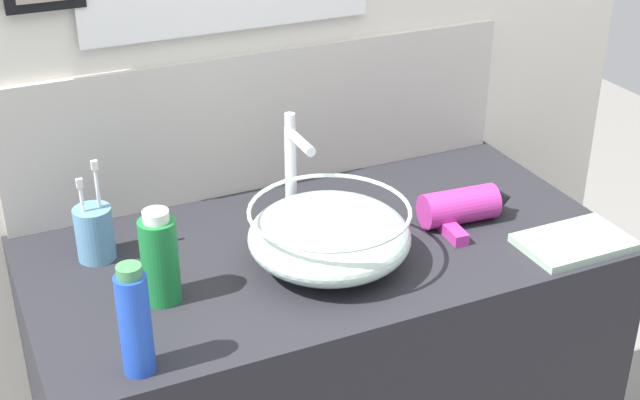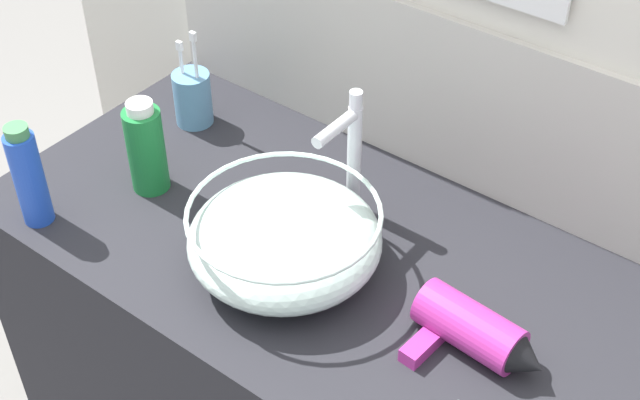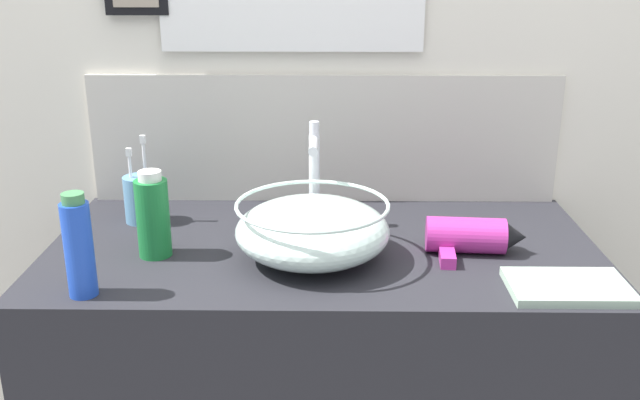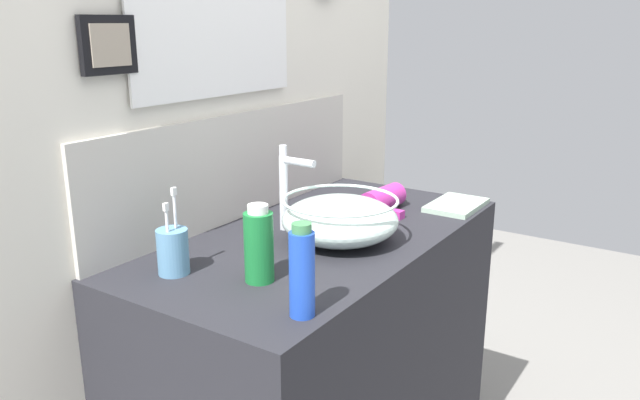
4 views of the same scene
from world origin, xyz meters
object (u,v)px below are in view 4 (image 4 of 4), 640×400
object	(u,v)px
hair_drier	(386,199)
hand_towel	(456,205)
lotion_bottle	(302,272)
faucet	(287,183)
glass_bowl_sink	(340,219)
toothbrush_cup	(173,251)
soap_dispenser	(259,245)

from	to	relation	value
hair_drier	hand_towel	world-z (taller)	hair_drier
lotion_bottle	faucet	bearing A→B (deg)	39.54
faucet	hair_drier	distance (m)	0.37
hair_drier	lotion_bottle	xyz separation A→B (m)	(-0.74, -0.20, 0.06)
hair_drier	lotion_bottle	bearing A→B (deg)	-164.72
lotion_bottle	hand_towel	world-z (taller)	lotion_bottle
glass_bowl_sink	hair_drier	distance (m)	0.33
faucet	toothbrush_cup	size ratio (longest dim) A/B	1.19
hand_towel	soap_dispenser	bearing A→B (deg)	168.99
toothbrush_cup	faucet	bearing A→B (deg)	-4.99
soap_dispenser	faucet	bearing A→B (deg)	26.24
toothbrush_cup	lotion_bottle	world-z (taller)	toothbrush_cup
hair_drier	hand_towel	size ratio (longest dim) A/B	0.96
glass_bowl_sink	soap_dispenser	world-z (taller)	soap_dispenser
glass_bowl_sink	lotion_bottle	xyz separation A→B (m)	(-0.41, -0.17, 0.03)
hair_drier	toothbrush_cup	size ratio (longest dim) A/B	1.02
lotion_bottle	hair_drier	bearing A→B (deg)	15.28
glass_bowl_sink	soap_dispenser	bearing A→B (deg)	177.47
hair_drier	faucet	bearing A→B (deg)	157.25
hair_drier	soap_dispenser	xyz separation A→B (m)	(-0.65, -0.02, 0.05)
hair_drier	toothbrush_cup	distance (m)	0.74
lotion_bottle	soap_dispenser	size ratio (longest dim) A/B	1.08
hair_drier	lotion_bottle	world-z (taller)	lotion_bottle
glass_bowl_sink	lotion_bottle	distance (m)	0.44
faucet	hair_drier	xyz separation A→B (m)	(0.33, -0.14, -0.10)
glass_bowl_sink	faucet	size ratio (longest dim) A/B	1.28
glass_bowl_sink	soap_dispenser	size ratio (longest dim) A/B	1.72
faucet	lotion_bottle	distance (m)	0.53
glass_bowl_sink	hair_drier	world-z (taller)	glass_bowl_sink
lotion_bottle	glass_bowl_sink	bearing A→B (deg)	22.03
lotion_bottle	soap_dispenser	distance (m)	0.20
toothbrush_cup	hand_towel	size ratio (longest dim) A/B	0.93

